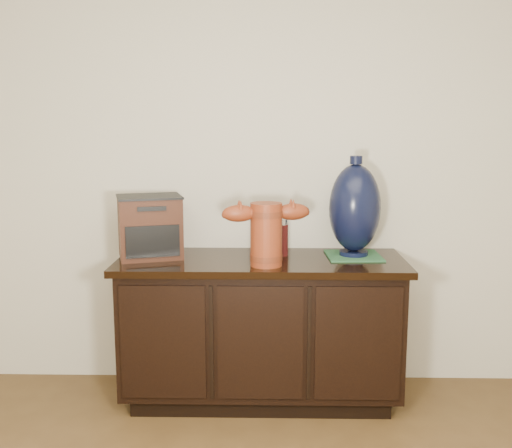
{
  "coord_description": "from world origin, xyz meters",
  "views": [
    {
      "loc": [
        0.04,
        -0.75,
        1.44
      ],
      "look_at": [
        -0.02,
        2.18,
        0.94
      ],
      "focal_mm": 42.0,
      "sensor_mm": 36.0,
      "label": 1
    }
  ],
  "objects_px": {
    "sideboard": "(261,328)",
    "lamp_base": "(355,208)",
    "terracotta_vessel": "(266,231)",
    "spray_can": "(282,238)",
    "tv_radio": "(150,227)"
  },
  "relations": [
    {
      "from": "terracotta_vessel",
      "to": "lamp_base",
      "type": "height_order",
      "value": "lamp_base"
    },
    {
      "from": "tv_radio",
      "to": "lamp_base",
      "type": "xyz_separation_m",
      "value": [
        1.05,
        0.04,
        0.09
      ]
    },
    {
      "from": "tv_radio",
      "to": "spray_can",
      "type": "height_order",
      "value": "tv_radio"
    },
    {
      "from": "terracotta_vessel",
      "to": "tv_radio",
      "type": "height_order",
      "value": "tv_radio"
    },
    {
      "from": "sideboard",
      "to": "lamp_base",
      "type": "relative_size",
      "value": 2.85
    },
    {
      "from": "sideboard",
      "to": "spray_can",
      "type": "height_order",
      "value": "spray_can"
    },
    {
      "from": "tv_radio",
      "to": "spray_can",
      "type": "relative_size",
      "value": 1.97
    },
    {
      "from": "tv_radio",
      "to": "sideboard",
      "type": "bearing_deg",
      "value": -19.77
    },
    {
      "from": "sideboard",
      "to": "tv_radio",
      "type": "xyz_separation_m",
      "value": [
        -0.57,
        0.03,
        0.53
      ]
    },
    {
      "from": "terracotta_vessel",
      "to": "tv_radio",
      "type": "distance_m",
      "value": 0.62
    },
    {
      "from": "terracotta_vessel",
      "to": "lamp_base",
      "type": "relative_size",
      "value": 0.85
    },
    {
      "from": "tv_radio",
      "to": "lamp_base",
      "type": "bearing_deg",
      "value": -14.68
    },
    {
      "from": "terracotta_vessel",
      "to": "spray_can",
      "type": "bearing_deg",
      "value": 57.45
    },
    {
      "from": "terracotta_vessel",
      "to": "tv_radio",
      "type": "bearing_deg",
      "value": 150.83
    },
    {
      "from": "tv_radio",
      "to": "spray_can",
      "type": "bearing_deg",
      "value": -12.33
    }
  ]
}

